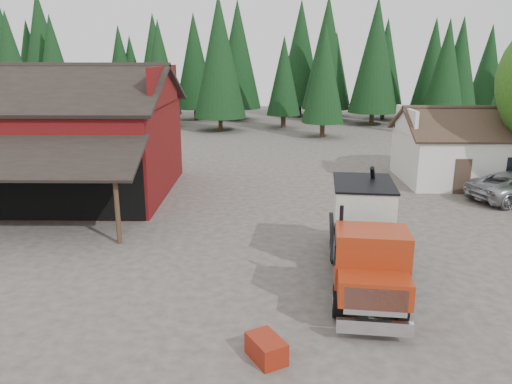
{
  "coord_description": "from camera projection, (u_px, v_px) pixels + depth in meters",
  "views": [
    {
      "loc": [
        0.32,
        -17.23,
        7.55
      ],
      "look_at": [
        0.04,
        3.68,
        1.8
      ],
      "focal_mm": 35.0,
      "sensor_mm": 36.0,
      "label": 1
    }
  ],
  "objects": [
    {
      "name": "farmhouse",
      "position": [
        469.0,
        155.0,
        30.55
      ],
      "size": [
        8.6,
        6.42,
        4.65
      ],
      "color": "silver",
      "rests_on": "ground"
    },
    {
      "name": "red_barn",
      "position": [
        58.0,
        146.0,
        27.59
      ],
      "size": [
        12.8,
        13.63,
        7.18
      ],
      "color": "#5F0F12",
      "rests_on": "ground"
    },
    {
      "name": "conifer_backdrop",
      "position": [
        260.0,
        121.0,
        59.11
      ],
      "size": [
        76.0,
        16.0,
        16.0
      ],
      "primitive_type": null,
      "color": "black",
      "rests_on": "ground"
    },
    {
      "name": "near_pine_b",
      "position": [
        324.0,
        74.0,
        45.91
      ],
      "size": [
        3.96,
        3.96,
        10.4
      ],
      "color": "#382619",
      "rests_on": "ground"
    },
    {
      "name": "equip_box",
      "position": [
        266.0,
        349.0,
        12.75
      ],
      "size": [
        1.15,
        1.3,
        0.6
      ],
      "primitive_type": "cube",
      "rotation": [
        0.0,
        0.0,
        0.51
      ],
      "color": "maroon",
      "rests_on": "ground"
    },
    {
      "name": "near_pine_d",
      "position": [
        219.0,
        57.0,
        49.49
      ],
      "size": [
        5.28,
        5.28,
        13.4
      ],
      "color": "#382619",
      "rests_on": "ground"
    },
    {
      "name": "ground",
      "position": [
        254.0,
        264.0,
        18.62
      ],
      "size": [
        120.0,
        120.0,
        0.0
      ],
      "primitive_type": "plane",
      "color": "#453E36",
      "rests_on": "ground"
    },
    {
      "name": "near_pine_a",
      "position": [
        11.0,
        69.0,
        44.2
      ],
      "size": [
        4.4,
        4.4,
        11.4
      ],
      "color": "#382619",
      "rests_on": "ground"
    },
    {
      "name": "feed_truck",
      "position": [
        365.0,
        233.0,
        16.94
      ],
      "size": [
        3.06,
        8.28,
        3.65
      ],
      "rotation": [
        0.0,
        0.0,
        -0.11
      ],
      "color": "black",
      "rests_on": "ground"
    }
  ]
}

